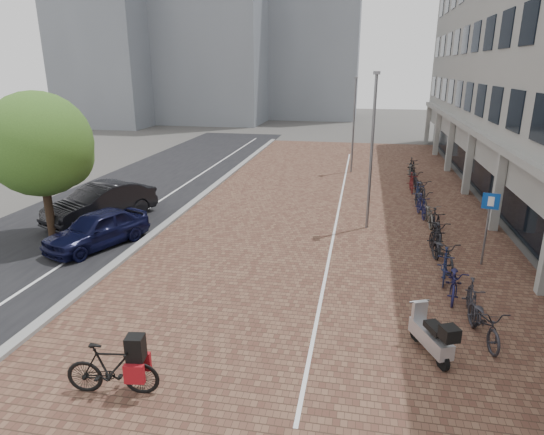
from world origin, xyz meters
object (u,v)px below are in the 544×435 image
at_px(car_dark, 101,203).
at_px(parking_sign, 488,217).
at_px(hero_bike, 112,368).
at_px(scooter_front, 431,334).
at_px(car_navy, 97,229).

xyz_separation_m(car_dark, parking_sign, (15.70, -2.03, 0.94)).
bearing_deg(hero_bike, car_dark, 23.21).
xyz_separation_m(car_dark, scooter_front, (13.22, -7.97, -0.25)).
bearing_deg(scooter_front, car_dark, 125.44).
bearing_deg(scooter_front, car_navy, 133.18).
bearing_deg(parking_sign, car_dark, -174.56).
height_order(car_navy, parking_sign, parking_sign).
bearing_deg(parking_sign, hero_bike, -124.07).
height_order(car_navy, hero_bike, car_navy).
bearing_deg(car_navy, parking_sign, 26.28).
distance_m(car_navy, car_dark, 3.31).
bearing_deg(parking_sign, scooter_front, -99.87).
bearing_deg(car_dark, car_navy, -37.86).
xyz_separation_m(car_navy, hero_bike, (4.92, -7.76, -0.08)).
relative_size(scooter_front, parking_sign, 0.65).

